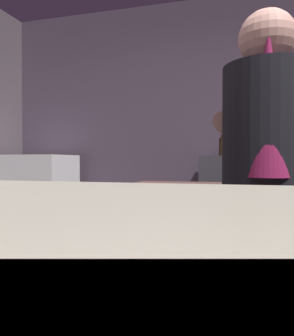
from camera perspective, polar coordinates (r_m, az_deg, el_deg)
The scene contains 9 objects.
wall_back at distance 3.43m, azimuth 16.95°, elevation 5.81°, with size 5.20×0.10×2.70m, color #4E4051.
back_shelf at distance 3.18m, azimuth 16.07°, elevation -8.10°, with size 0.76×0.36×1.12m, color #3C3942.
mini_fridge at distance 3.60m, azimuth -17.84°, elevation -6.92°, with size 0.61×0.58×1.13m.
bartender at distance 1.38m, azimuth 19.79°, elevation -3.30°, with size 0.43×0.51×1.66m.
mixing_bowl at distance 1.81m, azimuth 18.06°, elevation -2.34°, with size 0.16×0.16×0.04m, color slate.
bottle_olive_oil at distance 3.18m, azimuth 17.18°, elevation 3.48°, with size 0.05×0.05×0.21m.
bottle_soy at distance 3.12m, azimuth 21.55°, elevation 3.54°, with size 0.07×0.07×0.22m.
bottle_hot_sauce at distance 3.24m, azimuth 12.78°, elevation 3.73°, with size 0.06×0.06×0.25m.
bottle_vinegar at distance 3.22m, azimuth 19.46°, elevation 3.76°, with size 0.06×0.06×0.25m.
Camera 1 is at (-0.07, -1.22, 1.07)m, focal length 35.46 mm.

